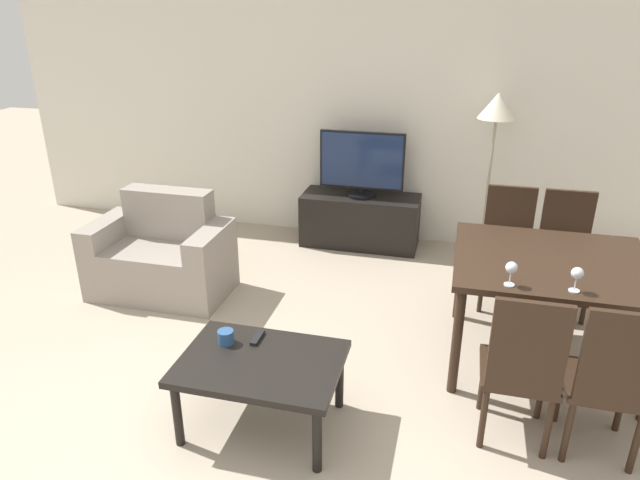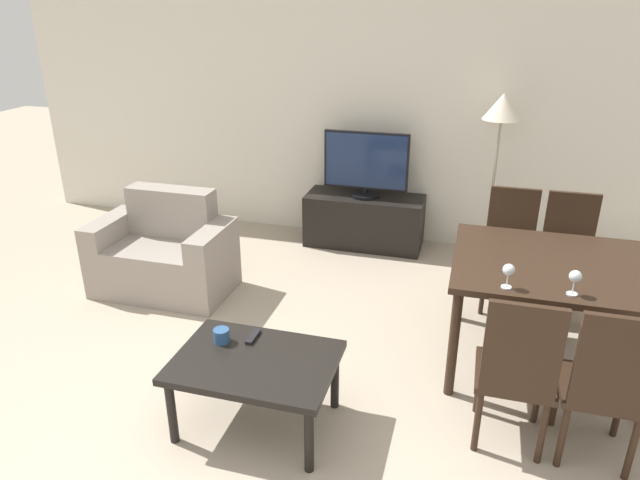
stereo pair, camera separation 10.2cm
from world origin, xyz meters
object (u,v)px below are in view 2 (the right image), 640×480
cup_white_near (221,336)px  floor_lamp (501,118)px  dining_chair_near (517,369)px  dining_chair_near_right (606,383)px  tv (366,164)px  remote_primary (253,337)px  dining_chair_far_left (510,244)px  wine_glass_left (509,271)px  coffee_table (255,367)px  armchair (165,255)px  wine_glass_center (575,278)px  dining_chair_far (568,250)px  tv_stand (364,221)px  dining_table (551,275)px

cup_white_near → floor_lamp: bearing=60.7°
dining_chair_near → dining_chair_near_right: bearing=0.0°
dining_chair_near_right → floor_lamp: bearing=102.8°
tv → remote_primary: (-0.14, -2.52, -0.37)m
dining_chair_far_left → wine_glass_left: bearing=-93.5°
tv → coffee_table: tv is taller
dining_chair_near → tv: bearing=117.6°
armchair → cup_white_near: (1.09, -1.23, 0.17)m
tv → dining_chair_near_right: bearing=-55.4°
dining_chair_near_right → wine_glass_center: size_ratio=6.35×
dining_chair_far_left → floor_lamp: bearing=100.2°
dining_chair_near → dining_chair_far: bearing=75.9°
dining_chair_near → cup_white_near: (-1.61, -0.09, -0.02)m
tv_stand → dining_chair_near_right: 3.06m
tv_stand → coffee_table: (-0.05, -2.71, 0.13)m
wine_glass_center → dining_table: bearing=98.2°
tv → dining_chair_far: 1.95m
remote_primary → armchair: bearing=137.4°
coffee_table → cup_white_near: size_ratio=9.65×
wine_glass_center → tv_stand: bearing=127.1°
remote_primary → cup_white_near: cup_white_near is taller
armchair → floor_lamp: floor_lamp is taller
tv_stand → coffee_table: 2.72m
dining_chair_near → cup_white_near: bearing=-176.8°
tv_stand → dining_chair_far: size_ratio=1.22×
dining_chair_far → cup_white_near: (-2.03, -1.76, -0.02)m
coffee_table → remote_primary: bearing=114.4°
dining_table → cup_white_near: (-1.82, -0.93, -0.19)m
coffee_table → dining_chair_far: dining_chair_far is taller
tv → dining_chair_near: (1.31, -2.51, -0.32)m
wine_glass_center → dining_chair_near: bearing=-122.5°
dining_chair_near → remote_primary: (-1.45, -0.01, -0.05)m
floor_lamp → remote_primary: 2.96m
dining_chair_near_right → wine_glass_left: 0.73m
tv_stand → floor_lamp: 1.57m
tv → dining_chair_far_left: bearing=-32.5°
dining_chair_far_left → dining_chair_far: bearing=0.0°
dining_chair_near → floor_lamp: size_ratio=0.61×
coffee_table → dining_chair_far_left: dining_chair_far_left is taller
dining_chair_far → cup_white_near: size_ratio=10.12×
dining_chair_far → dining_chair_far_left: same height
armchair → dining_table: 2.95m
tv → cup_white_near: 2.64m
floor_lamp → dining_chair_far_left: bearing=-79.8°
dining_chair_near → dining_chair_far_left: same height
remote_primary → wine_glass_center: bearing=14.1°
dining_chair_far_left → cup_white_near: 2.39m
tv → dining_chair_near: 2.85m
coffee_table → dining_chair_near_right: dining_chair_near_right is taller
floor_lamp → remote_primary: bearing=-117.3°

